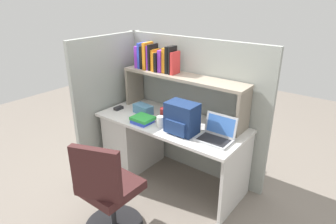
% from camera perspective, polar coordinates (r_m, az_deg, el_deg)
% --- Properties ---
extents(ground_plane, '(8.00, 8.00, 0.00)m').
position_cam_1_polar(ground_plane, '(3.42, 0.52, -13.03)').
color(ground_plane, slate).
extents(desk, '(1.60, 0.70, 0.73)m').
position_cam_1_polar(desk, '(3.42, -4.69, -5.14)').
color(desk, silver).
rests_on(desk, ground_plane).
extents(cubicle_partition_rear, '(1.84, 0.05, 1.55)m').
position_cam_1_polar(cubicle_partition_rear, '(3.32, 4.52, 1.06)').
color(cubicle_partition_rear, '#939991').
rests_on(cubicle_partition_rear, ground_plane).
extents(cubicle_partition_left, '(0.05, 1.06, 1.55)m').
position_cam_1_polar(cubicle_partition_left, '(3.54, -10.99, 2.08)').
color(cubicle_partition_left, '#939991').
rests_on(cubicle_partition_left, ground_plane).
extents(overhead_hutch, '(1.44, 0.28, 0.45)m').
position_cam_1_polar(overhead_hutch, '(3.08, 2.85, 5.41)').
color(overhead_hutch, gray).
rests_on(overhead_hutch, desk).
extents(reference_books_on_shelf, '(0.54, 0.17, 0.30)m').
position_cam_1_polar(reference_books_on_shelf, '(3.23, -2.31, 10.40)').
color(reference_books_on_shelf, purple).
rests_on(reference_books_on_shelf, overhead_hutch).
extents(laptop, '(0.31, 0.25, 0.22)m').
position_cam_1_polar(laptop, '(2.70, 9.51, -4.38)').
color(laptop, '#B7BABF').
rests_on(laptop, desk).
extents(backpack, '(0.30, 0.23, 0.30)m').
position_cam_1_polar(backpack, '(2.76, 2.68, -1.25)').
color(backpack, navy).
rests_on(backpack, desk).
extents(computer_mouse, '(0.06, 0.11, 0.03)m').
position_cam_1_polar(computer_mouse, '(3.39, -9.67, 0.75)').
color(computer_mouse, '#262628').
rests_on(computer_mouse, desk).
extents(paper_cup, '(0.08, 0.08, 0.11)m').
position_cam_1_polar(paper_cup, '(2.91, -1.50, -1.88)').
color(paper_cup, white).
rests_on(paper_cup, desk).
extents(tissue_box, '(0.23, 0.15, 0.10)m').
position_cam_1_polar(tissue_box, '(3.24, -4.89, 0.55)').
color(tissue_box, teal).
rests_on(tissue_box, desk).
extents(snack_canister, '(0.10, 0.10, 0.14)m').
position_cam_1_polar(snack_canister, '(3.04, -0.67, -0.44)').
color(snack_canister, maroon).
rests_on(snack_canister, desk).
extents(desk_book_stack, '(0.21, 0.19, 0.06)m').
position_cam_1_polar(desk_book_stack, '(3.01, -4.99, -1.50)').
color(desk_book_stack, blue).
rests_on(desk_book_stack, desk).
extents(office_chair, '(0.53, 0.55, 0.93)m').
position_cam_1_polar(office_chair, '(2.60, -11.62, -15.84)').
color(office_chair, black).
rests_on(office_chair, ground_plane).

